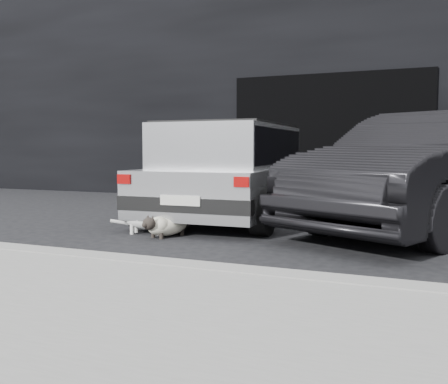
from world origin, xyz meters
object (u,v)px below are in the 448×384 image
at_px(cat_siamese, 165,226).
at_px(cat_white, 150,218).
at_px(second_car, 430,171).
at_px(silver_hatchback, 233,167).

relative_size(cat_siamese, cat_white, 0.97).
distance_m(second_car, cat_white, 3.69).
xyz_separation_m(silver_hatchback, cat_siamese, (-0.18, -1.83, -0.65)).
height_order(silver_hatchback, cat_siamese, silver_hatchback).
relative_size(silver_hatchback, cat_siamese, 4.69).
bearing_deg(cat_siamese, silver_hatchback, -77.49).
xyz_separation_m(second_car, cat_white, (-3.25, -1.65, -0.59)).
xyz_separation_m(silver_hatchback, second_car, (2.80, -0.05, -0.00)).
bearing_deg(silver_hatchback, cat_siamese, -97.18).
relative_size(silver_hatchback, second_car, 0.83).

